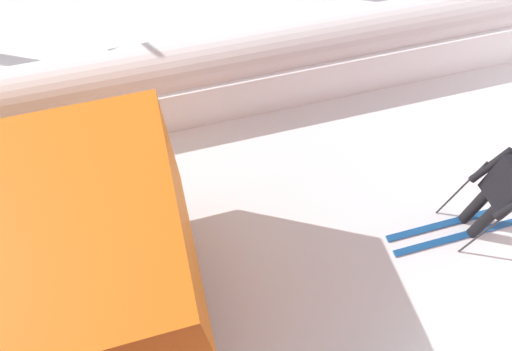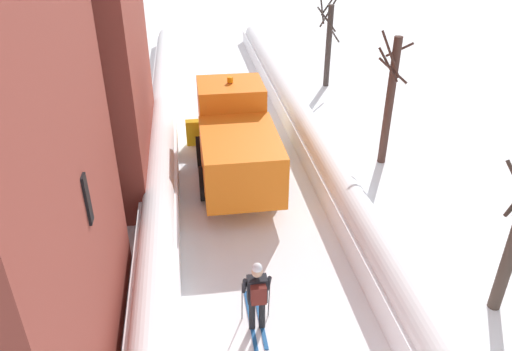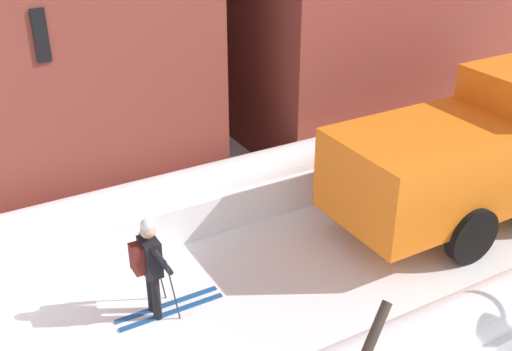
# 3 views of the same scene
# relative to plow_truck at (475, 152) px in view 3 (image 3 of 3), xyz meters

# --- Properties ---
(ground_plane) EXTENTS (80.00, 80.00, 0.00)m
(ground_plane) POSITION_rel_plow_truck_xyz_m (0.25, -0.01, -1.48)
(ground_plane) COLOR white
(snowbank_left) EXTENTS (1.10, 36.00, 1.23)m
(snowbank_left) POSITION_rel_plow_truck_xyz_m (-2.48, -0.01, -0.90)
(snowbank_left) COLOR white
(snowbank_left) RESTS_ON ground
(plow_truck) EXTENTS (3.20, 5.98, 3.12)m
(plow_truck) POSITION_rel_plow_truck_xyz_m (0.00, 0.00, 0.00)
(plow_truck) COLOR orange
(plow_truck) RESTS_ON ground
(skier) EXTENTS (0.62, 1.80, 1.81)m
(skier) POSITION_rel_plow_truck_xyz_m (-0.29, -6.67, -0.48)
(skier) COLOR black
(skier) RESTS_ON ground
(traffic_light_pole) EXTENTS (0.28, 0.42, 4.44)m
(traffic_light_pole) POSITION_rel_plow_truck_xyz_m (-3.31, -7.27, 1.63)
(traffic_light_pole) COLOR black
(traffic_light_pole) RESTS_ON ground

